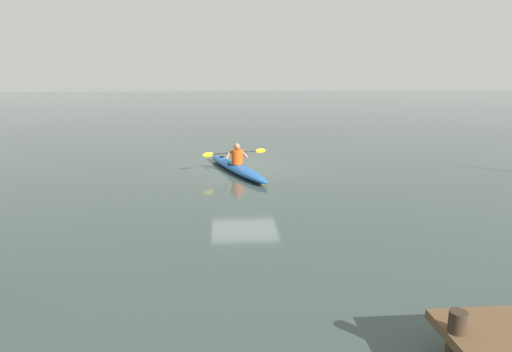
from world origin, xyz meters
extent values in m
plane|color=#384742|center=(0.00, 0.00, 0.00)|extent=(160.00, 160.00, 0.00)
ellipsoid|color=#1959A5|center=(0.32, 0.82, 0.15)|extent=(2.24, 4.92, 0.29)
torus|color=black|center=(0.35, 0.73, 0.27)|extent=(0.72, 0.72, 0.04)
cylinder|color=black|center=(0.81, -0.59, 0.28)|extent=(0.18, 0.18, 0.02)
cylinder|color=#E04C14|center=(0.29, 0.91, 0.55)|extent=(0.39, 0.39, 0.51)
sphere|color=#936B4C|center=(0.29, 0.91, 0.91)|extent=(0.21, 0.21, 0.21)
cylinder|color=black|center=(0.36, 0.72, 0.66)|extent=(1.88, 0.68, 0.03)
ellipsoid|color=gold|center=(1.29, 1.04, 0.66)|extent=(0.39, 0.17, 0.17)
ellipsoid|color=gold|center=(-0.58, 0.39, 0.66)|extent=(0.39, 0.17, 0.17)
cylinder|color=#936B4C|center=(0.60, 0.93, 0.61)|extent=(0.25, 0.26, 0.34)
cylinder|color=#936B4C|center=(0.04, 0.73, 0.61)|extent=(0.31, 0.17, 0.34)
cylinder|color=#382B1E|center=(-1.74, 11.59, 0.38)|extent=(0.20, 0.20, 0.76)
camera|label=1|loc=(0.85, 15.70, 3.30)|focal=30.34mm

